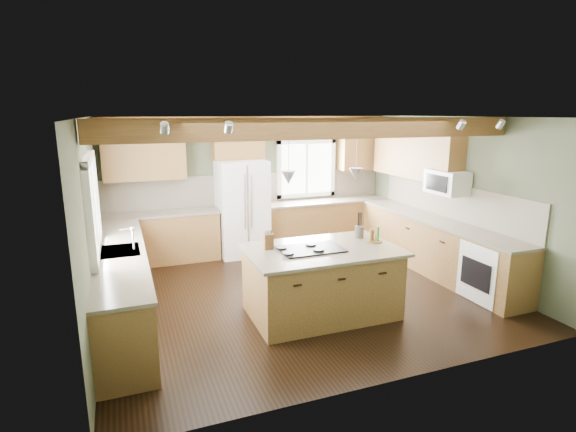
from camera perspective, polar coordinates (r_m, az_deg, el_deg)
name	(u,v)px	position (r m, az deg, el deg)	size (l,w,h in m)	color
floor	(299,292)	(6.93, 1.42, -9.59)	(5.60, 5.60, 0.00)	black
ceiling	(300,117)	(6.40, 1.55, 12.45)	(5.60, 5.60, 0.00)	silver
wall_back	(252,184)	(8.87, -4.65, 4.13)	(5.60, 5.60, 0.00)	#444D37
wall_left	(91,225)	(6.09, -23.73, -1.04)	(5.00, 5.00, 0.00)	#444D37
wall_right	(454,196)	(8.01, 20.38, 2.41)	(5.00, 5.00, 0.00)	#444D37
ceiling_beam	(325,128)	(5.67, 4.66, 11.03)	(5.55, 0.26, 0.26)	#533517
soffit_trim	(252,119)	(8.67, -4.61, 12.17)	(5.55, 0.20, 0.10)	#533517
backsplash_back	(252,188)	(8.87, -4.61, 3.55)	(5.58, 0.03, 0.58)	brown
backsplash_right	(451,201)	(8.05, 20.02, 1.84)	(0.03, 3.70, 0.58)	brown
base_cab_back_left	(162,238)	(8.44, -15.72, -2.75)	(2.02, 0.60, 0.88)	brown
counter_back_left	(160,214)	(8.33, -15.91, 0.30)	(2.06, 0.64, 0.04)	#453D32
base_cab_back_right	(326,223)	(9.28, 4.84, -0.88)	(2.62, 0.60, 0.88)	brown
counter_back_right	(326,201)	(9.18, 4.89, 1.90)	(2.66, 0.64, 0.04)	#453D32
base_cab_left	(122,285)	(6.37, -20.29, -8.25)	(0.60, 3.70, 0.88)	brown
counter_left	(119,252)	(6.22, -20.62, -4.29)	(0.64, 3.74, 0.04)	#453D32
base_cab_right	(434,246)	(8.05, 18.05, -3.67)	(0.60, 3.70, 0.88)	brown
counter_right	(436,220)	(7.94, 18.28, -0.48)	(0.64, 3.74, 0.04)	#453D32
upper_cab_back_left	(144,154)	(8.29, -17.83, 7.47)	(1.40, 0.35, 0.90)	brown
upper_cab_over_fridge	(238,141)	(8.53, -6.38, 9.49)	(0.96, 0.35, 0.70)	brown
upper_cab_right	(415,153)	(8.52, 15.85, 7.73)	(0.35, 2.20, 0.90)	brown
upper_cab_back_corner	(360,148)	(9.53, 9.13, 8.56)	(0.90, 0.35, 0.90)	brown
window_left	(91,204)	(6.08, -23.74, 1.37)	(0.04, 1.60, 1.05)	white
window_back	(306,168)	(9.20, 2.29, 6.06)	(1.10, 0.04, 1.00)	white
sink	(119,252)	(6.22, -20.63, -4.25)	(0.50, 0.65, 0.03)	#262628
faucet	(133,239)	(6.18, -19.07, -2.83)	(0.02, 0.02, 0.28)	#B2B2B7
dishwasher	(126,329)	(5.18, -19.92, -13.37)	(0.60, 0.60, 0.84)	white
oven	(492,271)	(7.14, 24.50, -6.43)	(0.60, 0.72, 0.84)	white
microwave	(447,182)	(7.79, 19.54, 4.06)	(0.40, 0.70, 0.38)	white
pendant_left	(288,178)	(5.54, 0.06, 4.90)	(0.18, 0.18, 0.16)	#B2B2B7
pendant_right	(356,174)	(5.93, 8.63, 5.29)	(0.18, 0.18, 0.16)	#B2B2B7
refrigerator	(242,208)	(8.50, -5.83, 0.98)	(0.90, 0.74, 1.80)	white
island	(321,283)	(6.08, 4.25, -8.45)	(1.88, 1.15, 0.88)	olive
island_top	(322,250)	(5.93, 4.32, -4.31)	(2.00, 1.27, 0.04)	#453D32
cooktop	(311,249)	(5.86, 2.93, -4.19)	(0.81, 0.54, 0.02)	black
knife_block	(269,241)	(5.86, -2.48, -3.25)	(0.12, 0.09, 0.20)	brown
utensil_crock	(359,232)	(6.47, 9.04, -2.01)	(0.13, 0.13, 0.17)	#37312C
bottle_tray	(375,235)	(6.30, 10.94, -2.34)	(0.22, 0.22, 0.20)	brown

